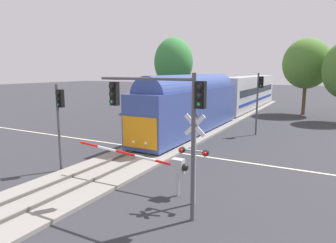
{
  "coord_description": "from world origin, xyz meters",
  "views": [
    {
      "loc": [
        11.25,
        -18.89,
        5.86
      ],
      "look_at": [
        0.43,
        1.11,
        2.0
      ],
      "focal_mm": 32.46,
      "sensor_mm": 36.0,
      "label": 1
    }
  ],
  "objects_px": {
    "traffic_signal_far_side": "(259,94)",
    "commuter_train": "(227,96)",
    "traffic_signal_near_right": "(165,109)",
    "traffic_signal_median": "(59,114)",
    "oak_behind_train": "(174,63)",
    "crossing_gate_near": "(163,164)",
    "crossing_signal_mast": "(194,149)",
    "elm_centre_background": "(307,64)"
  },
  "relations": [
    {
      "from": "traffic_signal_far_side",
      "to": "oak_behind_train",
      "type": "bearing_deg",
      "value": 143.27
    },
    {
      "from": "traffic_signal_median",
      "to": "elm_centre_background",
      "type": "distance_m",
      "value": 33.55
    },
    {
      "from": "crossing_gate_near",
      "to": "traffic_signal_median",
      "type": "distance_m",
      "value": 7.01
    },
    {
      "from": "commuter_train",
      "to": "crossing_signal_mast",
      "type": "distance_m",
      "value": 25.21
    },
    {
      "from": "traffic_signal_far_side",
      "to": "traffic_signal_near_right",
      "type": "bearing_deg",
      "value": -89.86
    },
    {
      "from": "crossing_signal_mast",
      "to": "traffic_signal_near_right",
      "type": "height_order",
      "value": "traffic_signal_near_right"
    },
    {
      "from": "crossing_gate_near",
      "to": "oak_behind_train",
      "type": "distance_m",
      "value": 29.64
    },
    {
      "from": "traffic_signal_far_side",
      "to": "traffic_signal_median",
      "type": "height_order",
      "value": "traffic_signal_far_side"
    },
    {
      "from": "commuter_train",
      "to": "traffic_signal_far_side",
      "type": "bearing_deg",
      "value": -56.51
    },
    {
      "from": "commuter_train",
      "to": "elm_centre_background",
      "type": "bearing_deg",
      "value": 43.99
    },
    {
      "from": "commuter_train",
      "to": "oak_behind_train",
      "type": "bearing_deg",
      "value": 165.79
    },
    {
      "from": "commuter_train",
      "to": "crossing_gate_near",
      "type": "distance_m",
      "value": 24.38
    },
    {
      "from": "crossing_gate_near",
      "to": "traffic_signal_far_side",
      "type": "height_order",
      "value": "traffic_signal_far_side"
    },
    {
      "from": "crossing_signal_mast",
      "to": "oak_behind_train",
      "type": "relative_size",
      "value": 0.4
    },
    {
      "from": "traffic_signal_far_side",
      "to": "traffic_signal_near_right",
      "type": "relative_size",
      "value": 0.97
    },
    {
      "from": "crossing_gate_near",
      "to": "crossing_signal_mast",
      "type": "bearing_deg",
      "value": -14.76
    },
    {
      "from": "crossing_signal_mast",
      "to": "oak_behind_train",
      "type": "xyz_separation_m",
      "value": [
        -14.77,
        26.59,
        4.37
      ]
    },
    {
      "from": "traffic_signal_far_side",
      "to": "traffic_signal_median",
      "type": "bearing_deg",
      "value": -116.61
    },
    {
      "from": "traffic_signal_near_right",
      "to": "crossing_gate_near",
      "type": "bearing_deg",
      "value": 121.65
    },
    {
      "from": "crossing_signal_mast",
      "to": "traffic_signal_far_side",
      "type": "height_order",
      "value": "traffic_signal_far_side"
    },
    {
      "from": "crossing_signal_mast",
      "to": "elm_centre_background",
      "type": "xyz_separation_m",
      "value": [
        1.81,
        32.19,
        4.17
      ]
    },
    {
      "from": "crossing_gate_near",
      "to": "elm_centre_background",
      "type": "bearing_deg",
      "value": 83.43
    },
    {
      "from": "traffic_signal_median",
      "to": "traffic_signal_near_right",
      "type": "height_order",
      "value": "traffic_signal_near_right"
    },
    {
      "from": "commuter_train",
      "to": "elm_centre_background",
      "type": "xyz_separation_m",
      "value": [
        8.04,
        7.76,
        3.9
      ]
    },
    {
      "from": "elm_centre_background",
      "to": "commuter_train",
      "type": "bearing_deg",
      "value": -136.01
    },
    {
      "from": "traffic_signal_near_right",
      "to": "crossing_signal_mast",
      "type": "bearing_deg",
      "value": 63.93
    },
    {
      "from": "traffic_signal_far_side",
      "to": "commuter_train",
      "type": "bearing_deg",
      "value": 123.49
    },
    {
      "from": "traffic_signal_near_right",
      "to": "oak_behind_train",
      "type": "bearing_deg",
      "value": 116.72
    },
    {
      "from": "traffic_signal_median",
      "to": "oak_behind_train",
      "type": "relative_size",
      "value": 0.49
    },
    {
      "from": "commuter_train",
      "to": "traffic_signal_near_right",
      "type": "xyz_separation_m",
      "value": [
        5.54,
        -25.82,
        1.57
      ]
    },
    {
      "from": "traffic_signal_near_right",
      "to": "oak_behind_train",
      "type": "distance_m",
      "value": 31.43
    },
    {
      "from": "crossing_gate_near",
      "to": "traffic_signal_near_right",
      "type": "distance_m",
      "value": 3.64
    },
    {
      "from": "elm_centre_background",
      "to": "crossing_gate_near",
      "type": "bearing_deg",
      "value": -96.57
    },
    {
      "from": "traffic_signal_median",
      "to": "oak_behind_train",
      "type": "height_order",
      "value": "oak_behind_train"
    },
    {
      "from": "traffic_signal_far_side",
      "to": "crossing_gate_near",
      "type": "bearing_deg",
      "value": -94.08
    },
    {
      "from": "traffic_signal_median",
      "to": "elm_centre_background",
      "type": "xyz_separation_m",
      "value": [
        10.38,
        31.74,
        3.28
      ]
    },
    {
      "from": "crossing_signal_mast",
      "to": "traffic_signal_far_side",
      "type": "xyz_separation_m",
      "value": [
        -0.72,
        16.11,
        1.24
      ]
    },
    {
      "from": "oak_behind_train",
      "to": "traffic_signal_near_right",
      "type": "bearing_deg",
      "value": -63.28
    },
    {
      "from": "commuter_train",
      "to": "traffic_signal_far_side",
      "type": "height_order",
      "value": "traffic_signal_far_side"
    },
    {
      "from": "commuter_train",
      "to": "oak_behind_train",
      "type": "distance_m",
      "value": 9.72
    },
    {
      "from": "commuter_train",
      "to": "traffic_signal_near_right",
      "type": "bearing_deg",
      "value": -77.88
    },
    {
      "from": "crossing_signal_mast",
      "to": "crossing_gate_near",
      "type": "bearing_deg",
      "value": 165.24
    }
  ]
}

